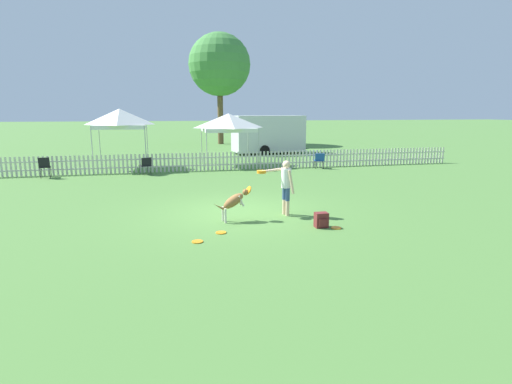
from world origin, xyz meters
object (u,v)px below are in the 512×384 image
Objects in this scene: handler_person at (284,181)px; folding_chair_blue_left at (319,159)px; leaping_dog at (234,201)px; tree_left_grove at (220,65)px; folding_chair_green_right at (45,165)px; frisbee_near_dog at (221,233)px; canopy_tent_secondary at (120,119)px; backpack_on_grass at (321,220)px; frisbee_near_handler at (336,228)px; folding_chair_center at (146,164)px; frisbee_midfield at (197,242)px; equipment_trailer at (268,134)px; canopy_tent_main at (229,123)px.

handler_person is 1.95× the size of folding_chair_blue_left.
tree_left_grove is at bearing 162.11° from leaping_dog.
tree_left_grove reaches higher than folding_chair_green_right.
canopy_tent_secondary is at bearing 105.27° from frisbee_near_dog.
canopy_tent_secondary is 0.31× the size of tree_left_grove.
backpack_on_grass is 28.28m from tree_left_grove.
handler_person is 2.58m from frisbee_near_dog.
frisbee_near_handler is 11.35m from folding_chair_center.
canopy_tent_secondary is (-5.37, 11.01, 1.57)m from handler_person.
frisbee_near_dog is at bearing 115.23° from folding_chair_green_right.
tree_left_grove is (10.37, 17.35, 6.41)m from folding_chair_green_right.
frisbee_near_handler is 2.92m from frisbee_near_dog.
equipment_trailer is at bearing 70.56° from frisbee_midfield.
folding_chair_center is (-4.12, 8.59, -0.49)m from handler_person.
folding_chair_blue_left is at bearing 70.32° from frisbee_near_handler.
frisbee_near_dog is at bearing -37.64° from leaping_dog.
folding_chair_center is at bearing 115.16° from backpack_on_grass.
folding_chair_blue_left is at bearing 158.47° from folding_chair_center.
leaping_dog is 2.77m from frisbee_near_handler.
handler_person is 1.69× the size of folding_chair_green_right.
canopy_tent_secondary reaches higher than canopy_tent_main.
frisbee_near_dog is (-2.01, -1.31, -0.97)m from handler_person.
handler_person reaches higher than folding_chair_green_right.
leaping_dog is 4.19× the size of frisbee_near_dog.
handler_person is 0.56× the size of canopy_tent_main.
handler_person reaches higher than leaping_dog.
canopy_tent_main reaches higher than folding_chair_center.
canopy_tent_secondary is (-3.88, 11.30, 1.99)m from leaping_dog.
equipment_trailer is (5.95, 18.05, 1.38)m from frisbee_near_dog.
canopy_tent_main is (2.23, 12.40, 2.31)m from frisbee_near_dog.
folding_chair_green_right is at bearing -143.00° from canopy_tent_secondary.
frisbee_near_handler is 1.00× the size of frisbee_near_dog.
canopy_tent_secondary is 17.26m from tree_left_grove.
folding_chair_green_right is 21.21m from tree_left_grove.
frisbee_midfield is at bearing -175.13° from frisbee_near_handler.
canopy_tent_secondary is at bearing 0.05° from folding_chair_blue_left.
handler_person reaches higher than frisbee_near_dog.
canopy_tent_secondary is 11.00m from equipment_trailer.
folding_chair_blue_left is 18.66m from tree_left_grove.
backpack_on_grass is 13.95m from canopy_tent_secondary.
canopy_tent_secondary is (-3.36, 12.32, 2.54)m from frisbee_near_dog.
folding_chair_center is 5.34m from canopy_tent_main.
folding_chair_center is (-8.72, -0.15, 0.01)m from folding_chair_blue_left.
tree_left_grove reaches higher than handler_person.
backpack_on_grass is at bearing -64.43° from canopy_tent_secondary.
leaping_dog reaches higher than folding_chair_blue_left.
folding_chair_green_right is (-9.03, 10.07, 0.37)m from backpack_on_grass.
tree_left_grove is at bearing -68.27° from folding_chair_blue_left.
canopy_tent_secondary is (-6.28, 12.58, 2.54)m from frisbee_near_handler.
handler_person reaches higher than frisbee_midfield.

